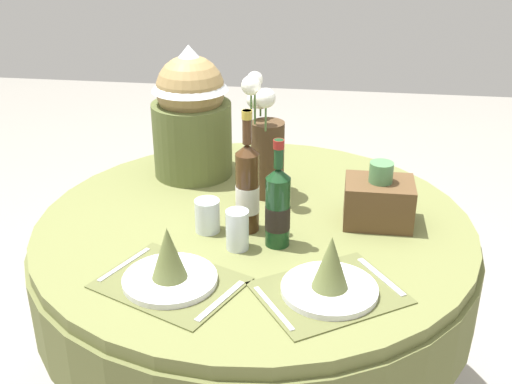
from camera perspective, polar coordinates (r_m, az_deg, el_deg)
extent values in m
cylinder|color=olive|center=(1.93, -0.13, -3.10)|extent=(1.31, 1.31, 0.04)
cylinder|color=#626738|center=(1.99, -0.13, -6.34)|extent=(1.34, 1.34, 0.22)
cylinder|color=black|center=(2.13, -0.12, -11.70)|extent=(0.12, 0.12, 0.68)
cube|color=brown|center=(1.64, -7.67, -8.04)|extent=(0.42, 0.38, 0.00)
cylinder|color=white|center=(1.64, -7.69, -7.75)|extent=(0.24, 0.24, 0.02)
cone|color=#606B38|center=(1.60, -7.86, -5.41)|extent=(0.09, 0.09, 0.14)
cube|color=silver|center=(1.73, -11.68, -6.34)|extent=(0.09, 0.18, 0.00)
cube|color=silver|center=(1.56, -3.21, -9.67)|extent=(0.09, 0.18, 0.00)
cube|color=brown|center=(1.60, 6.56, -8.94)|extent=(0.43, 0.40, 0.00)
cylinder|color=white|center=(1.60, 6.58, -8.64)|extent=(0.24, 0.24, 0.02)
cone|color=#606B38|center=(1.55, 6.72, -6.26)|extent=(0.09, 0.09, 0.14)
cube|color=silver|center=(1.54, 1.57, -10.31)|extent=(0.12, 0.16, 0.00)
cube|color=silver|center=(1.68, 11.11, -7.42)|extent=(0.12, 0.17, 0.00)
cylinder|color=#47331E|center=(2.03, 1.04, 2.93)|extent=(0.11, 0.11, 0.25)
sphere|color=white|center=(2.03, 0.41, 8.21)|extent=(0.06, 0.06, 0.06)
cylinder|color=#4C7038|center=(2.04, 0.41, 7.26)|extent=(0.01, 0.01, 0.03)
sphere|color=white|center=(2.00, -0.09, 8.22)|extent=(0.05, 0.05, 0.05)
cylinder|color=#4C7038|center=(2.02, -0.08, 7.18)|extent=(0.01, 0.01, 0.04)
sphere|color=white|center=(1.92, -0.45, 9.51)|extent=(0.06, 0.06, 0.06)
cylinder|color=#4C7038|center=(1.94, -0.44, 7.42)|extent=(0.01, 0.01, 0.11)
sphere|color=white|center=(1.88, 0.88, 8.41)|extent=(0.06, 0.06, 0.06)
cylinder|color=#4C7038|center=(1.90, 0.87, 6.65)|extent=(0.01, 0.01, 0.08)
sphere|color=white|center=(1.93, -0.11, 10.04)|extent=(0.05, 0.05, 0.05)
cylinder|color=#4C7038|center=(1.95, -0.11, 7.84)|extent=(0.01, 0.01, 0.13)
cylinder|color=#143819|center=(1.75, 1.95, -1.79)|extent=(0.07, 0.07, 0.20)
cylinder|color=black|center=(1.76, 1.94, -2.26)|extent=(0.07, 0.07, 0.07)
cone|color=#143819|center=(1.70, 2.01, 1.71)|extent=(0.07, 0.07, 0.03)
cylinder|color=#143819|center=(1.68, 2.04, 3.43)|extent=(0.03, 0.03, 0.08)
cylinder|color=maroon|center=(1.67, 2.05, 4.30)|extent=(0.03, 0.03, 0.02)
cylinder|color=#422814|center=(1.82, -0.77, -0.06)|extent=(0.07, 0.07, 0.24)
cylinder|color=silver|center=(1.83, -0.77, -0.60)|extent=(0.07, 0.07, 0.08)
cone|color=#422814|center=(1.77, -0.80, 3.88)|extent=(0.07, 0.07, 0.03)
cylinder|color=#422814|center=(1.74, -0.81, 5.81)|extent=(0.03, 0.03, 0.10)
cylinder|color=#B29933|center=(1.73, -0.82, 6.93)|extent=(0.03, 0.03, 0.02)
cylinder|color=silver|center=(1.75, -1.68, -3.39)|extent=(0.06, 0.06, 0.11)
cylinder|color=silver|center=(1.85, -4.37, -2.12)|extent=(0.07, 0.07, 0.10)
cylinder|color=#566033|center=(2.21, -5.70, 4.75)|extent=(0.27, 0.27, 0.25)
sphere|color=#9E7F4C|center=(2.15, -5.90, 9.10)|extent=(0.23, 0.23, 0.23)
cone|color=silver|center=(2.13, -5.99, 11.01)|extent=(0.26, 0.26, 0.15)
cube|color=brown|center=(1.92, 10.89, -0.90)|extent=(0.20, 0.15, 0.13)
cylinder|color=#4C7F4C|center=(1.88, 11.13, 1.74)|extent=(0.07, 0.07, 0.06)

